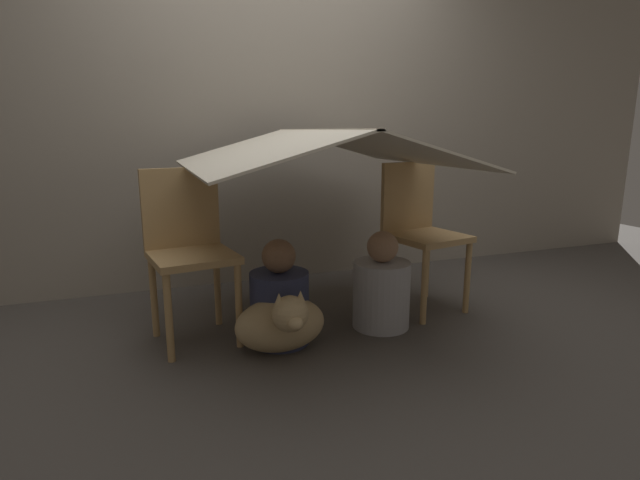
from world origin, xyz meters
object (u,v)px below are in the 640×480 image
Objects in this scene: chair_left at (189,245)px; dog at (282,323)px; chair_right at (420,228)px; person_second at (381,289)px; person_front at (280,301)px.

chair_left is 1.95× the size of dog.
dog is at bearing -51.43° from chair_left.
chair_left is 1.00× the size of chair_right.
person_second is at bearing -21.28° from chair_left.
chair_right reaches higher than dog.
chair_left is 1.62× the size of person_front.
chair_left is 1.37m from chair_right.
chair_left reaches higher than person_front.
chair_right is at bearing 13.68° from person_front.
chair_right reaches higher than person_second.
dog is at bearing -171.22° from chair_right.
person_second reaches higher than dog.
chair_right is at bearing 31.24° from person_second.
person_front is 0.14m from dog.
chair_right is at bearing -8.93° from chair_left.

